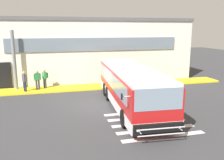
{
  "coord_description": "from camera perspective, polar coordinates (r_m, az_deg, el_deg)",
  "views": [
    {
      "loc": [
        -3.25,
        -15.8,
        5.17
      ],
      "look_at": [
        1.11,
        0.73,
        1.5
      ],
      "focal_mm": 38.08,
      "sensor_mm": 36.0,
      "label": 1
    }
  ],
  "objects": [
    {
      "name": "terminal_building",
      "position": [
        27.63,
        -9.5,
        7.67
      ],
      "size": [
        23.66,
        13.8,
        6.23
      ],
      "color": "silver",
      "rests_on": "ground"
    },
    {
      "name": "passenger_at_curb_edge",
      "position": [
        21.23,
        -15.81,
        0.64
      ],
      "size": [
        0.5,
        0.52,
        1.68
      ],
      "color": "#2D2D33",
      "rests_on": "boarding_curb"
    },
    {
      "name": "boarding_curb",
      "position": [
        21.47,
        -5.65,
        -1.68
      ],
      "size": [
        25.86,
        2.0,
        0.15
      ],
      "primitive_type": "cube",
      "color": "yellow",
      "rests_on": "ground"
    },
    {
      "name": "ground_plane",
      "position": [
        16.94,
        -3.03,
        -5.71
      ],
      "size": [
        80.0,
        90.0,
        0.02
      ],
      "primitive_type": "cube",
      "color": "#353538",
      "rests_on": "ground"
    },
    {
      "name": "bay_paint_stripes",
      "position": [
        13.74,
        8.99,
        -10.13
      ],
      "size": [
        4.4,
        3.96,
        0.01
      ],
      "color": "silver",
      "rests_on": "ground"
    },
    {
      "name": "safety_bollard_yellow",
      "position": [
        20.51,
        -1.16,
        -1.2
      ],
      "size": [
        0.18,
        0.18,
        0.9
      ],
      "primitive_type": "cylinder",
      "color": "yellow",
      "rests_on": "ground"
    },
    {
      "name": "passenger_near_column",
      "position": [
        20.62,
        -20.27,
        -0.09
      ],
      "size": [
        0.4,
        0.5,
        1.68
      ],
      "color": "#1E2338",
      "rests_on": "boarding_curb"
    },
    {
      "name": "bus_main_foreground",
      "position": [
        15.85,
        4.46,
        -1.93
      ],
      "size": [
        3.73,
        10.75,
        2.7
      ],
      "color": "red",
      "rests_on": "ground"
    },
    {
      "name": "passenger_by_doorway",
      "position": [
        20.88,
        -17.49,
        0.25
      ],
      "size": [
        0.57,
        0.33,
        1.68
      ],
      "color": "#2D2D33",
      "rests_on": "boarding_curb"
    },
    {
      "name": "entry_support_column",
      "position": [
        21.55,
        -22.43,
        4.42
      ],
      "size": [
        0.28,
        0.28,
        4.96
      ],
      "primitive_type": "cylinder",
      "color": "slate",
      "rests_on": "boarding_curb"
    }
  ]
}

